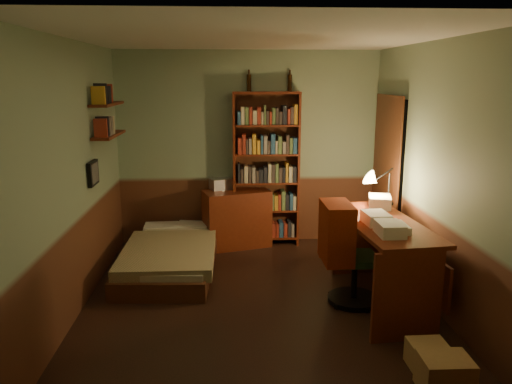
{
  "coord_description": "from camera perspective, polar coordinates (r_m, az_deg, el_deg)",
  "views": [
    {
      "loc": [
        -0.3,
        -4.71,
        2.24
      ],
      "look_at": [
        0.0,
        0.25,
        1.1
      ],
      "focal_mm": 35.0,
      "sensor_mm": 36.0,
      "label": 1
    }
  ],
  "objects": [
    {
      "name": "floor",
      "position": [
        5.23,
        0.17,
        -12.56
      ],
      "size": [
        3.5,
        4.0,
        0.02
      ],
      "primitive_type": "cube",
      "color": "black",
      "rests_on": "ground"
    },
    {
      "name": "ceiling",
      "position": [
        4.74,
        0.19,
        17.39
      ],
      "size": [
        3.5,
        4.0,
        0.02
      ],
      "primitive_type": "cube",
      "color": "silver",
      "rests_on": "wall_back"
    },
    {
      "name": "wall_back",
      "position": [
        6.8,
        -0.89,
        4.97
      ],
      "size": [
        3.5,
        0.02,
        2.6
      ],
      "primitive_type": "cube",
      "color": "gray",
      "rests_on": "ground"
    },
    {
      "name": "wall_left",
      "position": [
        5.02,
        -20.29,
        1.32
      ],
      "size": [
        0.02,
        4.0,
        2.6
      ],
      "primitive_type": "cube",
      "color": "gray",
      "rests_on": "ground"
    },
    {
      "name": "wall_right",
      "position": [
        5.23,
        19.82,
        1.78
      ],
      "size": [
        0.02,
        4.0,
        2.6
      ],
      "primitive_type": "cube",
      "color": "gray",
      "rests_on": "ground"
    },
    {
      "name": "wall_front",
      "position": [
        2.88,
        2.71,
        -6.2
      ],
      "size": [
        3.5,
        0.02,
        2.6
      ],
      "primitive_type": "cube",
      "color": "gray",
      "rests_on": "ground"
    },
    {
      "name": "doorway",
      "position": [
        6.46,
        14.83,
        1.42
      ],
      "size": [
        0.06,
        0.9,
        2.0
      ],
      "primitive_type": "cube",
      "color": "black",
      "rests_on": "ground"
    },
    {
      "name": "door_trim",
      "position": [
        6.45,
        14.54,
        1.42
      ],
      "size": [
        0.02,
        0.98,
        2.08
      ],
      "primitive_type": "cube",
      "color": "#442212",
      "rests_on": "ground"
    },
    {
      "name": "bed",
      "position": [
        6.05,
        -9.76,
        -6.21
      ],
      "size": [
        1.1,
        1.92,
        0.55
      ],
      "primitive_type": "cube",
      "rotation": [
        0.0,
        0.0,
        -0.06
      ],
      "color": "olive",
      "rests_on": "ground"
    },
    {
      "name": "dresser",
      "position": [
        6.74,
        -2.2,
        -3.06
      ],
      "size": [
        0.95,
        0.65,
        0.77
      ],
      "primitive_type": "cube",
      "rotation": [
        0.0,
        0.0,
        0.28
      ],
      "color": "#571F0E",
      "rests_on": "ground"
    },
    {
      "name": "mini_stereo",
      "position": [
        6.75,
        -4.04,
        0.94
      ],
      "size": [
        0.33,
        0.3,
        0.15
      ],
      "primitive_type": "cube",
      "rotation": [
        0.0,
        0.0,
        0.38
      ],
      "color": "#B2B2B7",
      "rests_on": "dresser"
    },
    {
      "name": "bookshelf",
      "position": [
        6.7,
        1.2,
        2.53
      ],
      "size": [
        0.9,
        0.32,
        2.07
      ],
      "primitive_type": "cube",
      "rotation": [
        0.0,
        0.0,
        -0.05
      ],
      "color": "#571F0E",
      "rests_on": "ground"
    },
    {
      "name": "bottle_left",
      "position": [
        6.68,
        -0.8,
        12.37
      ],
      "size": [
        0.07,
        0.07,
        0.22
      ],
      "primitive_type": "cylinder",
      "rotation": [
        0.0,
        0.0,
        -0.16
      ],
      "color": "black",
      "rests_on": "bookshelf"
    },
    {
      "name": "bottle_right",
      "position": [
        6.73,
        3.88,
        12.33
      ],
      "size": [
        0.07,
        0.07,
        0.22
      ],
      "primitive_type": "cylinder",
      "rotation": [
        0.0,
        0.0,
        0.33
      ],
      "color": "black",
      "rests_on": "bookshelf"
    },
    {
      "name": "desk",
      "position": [
        5.23,
        13.99,
        -7.77
      ],
      "size": [
        0.81,
        1.65,
        0.86
      ],
      "primitive_type": "cube",
      "rotation": [
        0.0,
        0.0,
        0.1
      ],
      "color": "#571F0E",
      "rests_on": "ground"
    },
    {
      "name": "paper_stack",
      "position": [
        5.62,
        13.96,
        -1.07
      ],
      "size": [
        0.3,
        0.36,
        0.13
      ],
      "primitive_type": "cube",
      "rotation": [
        0.0,
        0.0,
        -0.25
      ],
      "color": "silver",
      "rests_on": "desk"
    },
    {
      "name": "desk_lamp",
      "position": [
        5.74,
        14.99,
        1.18
      ],
      "size": [
        0.2,
        0.2,
        0.52
      ],
      "primitive_type": "cone",
      "rotation": [
        0.0,
        0.0,
        0.39
      ],
      "color": "black",
      "rests_on": "desk"
    },
    {
      "name": "office_chair",
      "position": [
        5.12,
        11.3,
        -6.66
      ],
      "size": [
        0.55,
        0.48,
        1.09
      ],
      "primitive_type": "cube",
      "rotation": [
        0.0,
        0.0,
        0.0
      ],
      "color": "#254C26",
      "rests_on": "ground"
    },
    {
      "name": "red_jacket",
      "position": [
        5.07,
        8.05,
        3.13
      ],
      "size": [
        0.34,
        0.53,
        0.59
      ],
      "primitive_type": "cube",
      "rotation": [
        0.0,
        0.0,
        0.13
      ],
      "color": "#93290B",
      "rests_on": "office_chair"
    },
    {
      "name": "wall_shelf_lower",
      "position": [
        6.0,
        -16.44,
        6.27
      ],
      "size": [
        0.2,
        0.9,
        0.03
      ],
      "primitive_type": "cube",
      "color": "#571F0E",
      "rests_on": "wall_left"
    },
    {
      "name": "wall_shelf_upper",
      "position": [
        5.97,
        -16.65,
        9.6
      ],
      "size": [
        0.2,
        0.9,
        0.03
      ],
      "primitive_type": "cube",
      "color": "#571F0E",
      "rests_on": "wall_left"
    },
    {
      "name": "framed_picture",
      "position": [
        5.59,
        -18.13,
        2.07
      ],
      "size": [
        0.04,
        0.32,
        0.26
      ],
      "primitive_type": "cube",
      "color": "black",
      "rests_on": "wall_left"
    },
    {
      "name": "cardboard_box_a",
      "position": [
        4.1,
        20.77,
        -18.91
      ],
      "size": [
        0.37,
        0.3,
        0.27
      ],
      "primitive_type": "cube",
      "rotation": [
        0.0,
        0.0,
        -0.02
      ],
      "color": "#A8824D",
      "rests_on": "ground"
    },
    {
      "name": "cardboard_box_b",
      "position": [
        4.37,
        18.98,
        -17.16
      ],
      "size": [
        0.29,
        0.24,
        0.21
      ],
      "primitive_type": "cube",
      "rotation": [
        0.0,
        0.0,
        0.01
      ],
      "color": "#A8824D",
      "rests_on": "ground"
    }
  ]
}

